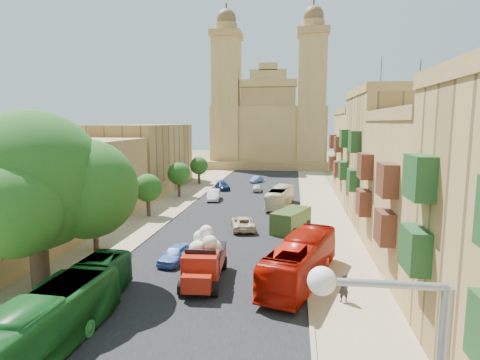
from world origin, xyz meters
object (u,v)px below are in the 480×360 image
(church, at_px, (270,126))
(car_white_b, at_px, (257,188))
(street_tree_b, at_px, (148,188))
(car_dkblue, at_px, (223,186))
(street_tree_a, at_px, (94,207))
(bus_green_south, at_px, (40,328))
(pedestrian_c, at_px, (314,255))
(olive_pickup, at_px, (291,221))
(ficus_tree, at_px, (36,186))
(car_blue_a, at_px, (176,254))
(pedestrian_a, at_px, (344,288))
(street_tree_c, at_px, (179,174))
(red_truck, at_px, (204,258))
(street_tree_d, at_px, (199,166))
(car_blue_b, at_px, (256,179))
(car_white_a, at_px, (213,195))
(car_cream, at_px, (243,223))
(bus_red_east, at_px, (301,260))
(bus_green_north, at_px, (77,295))
(bus_cream_east, at_px, (280,197))

(church, bearing_deg, car_white_b, -89.22)
(street_tree_b, distance_m, car_dkblue, 19.53)
(car_dkblue, bearing_deg, street_tree_a, -121.98)
(bus_green_south, xyz_separation_m, pedestrian_c, (12.46, 13.22, -0.57))
(olive_pickup, bearing_deg, ficus_tree, -133.49)
(car_blue_a, relative_size, pedestrian_a, 2.20)
(street_tree_a, xyz_separation_m, street_tree_c, (0.00, 24.00, -0.34))
(street_tree_b, relative_size, red_truck, 0.77)
(street_tree_a, height_order, street_tree_d, street_tree_a)
(car_blue_a, bearing_deg, car_blue_b, 97.56)
(car_white_a, height_order, car_dkblue, car_white_a)
(car_white_b, distance_m, car_blue_b, 9.31)
(church, bearing_deg, car_cream, -88.90)
(street_tree_c, xyz_separation_m, car_white_a, (5.27, -1.78, -2.54))
(bus_red_east, relative_size, car_white_a, 2.40)
(ficus_tree, bearing_deg, red_truck, 16.03)
(pedestrian_c, bearing_deg, bus_green_south, -40.97)
(pedestrian_c, bearing_deg, street_tree_b, -125.29)
(street_tree_c, bearing_deg, car_white_b, 28.74)
(street_tree_b, relative_size, street_tree_d, 1.03)
(church, bearing_deg, car_blue_a, -92.23)
(car_cream, bearing_deg, car_white_a, -79.36)
(car_dkblue, bearing_deg, car_blue_b, 38.83)
(street_tree_a, height_order, bus_green_south, street_tree_a)
(bus_red_east, bearing_deg, street_tree_c, -43.03)
(street_tree_a, bearing_deg, bus_green_north, -67.19)
(church, distance_m, car_white_a, 45.50)
(car_white_b, bearing_deg, ficus_tree, 71.95)
(street_tree_c, relative_size, olive_pickup, 0.89)
(street_tree_d, relative_size, car_blue_b, 1.41)
(street_tree_c, bearing_deg, street_tree_a, -90.00)
(bus_red_east, bearing_deg, church, -67.94)
(bus_green_south, bearing_deg, street_tree_b, 103.11)
(red_truck, height_order, car_white_a, red_truck)
(bus_red_east, height_order, car_blue_b, bus_red_east)
(street_tree_b, xyz_separation_m, bus_red_east, (16.50, -16.42, -1.74))
(church, relative_size, street_tree_a, 6.75)
(street_tree_b, distance_m, bus_cream_east, 16.11)
(street_tree_c, height_order, pedestrian_c, street_tree_c)
(ficus_tree, relative_size, street_tree_a, 2.07)
(street_tree_a, distance_m, car_blue_a, 8.14)
(red_truck, bearing_deg, car_cream, 86.16)
(ficus_tree, bearing_deg, street_tree_a, 94.29)
(red_truck, xyz_separation_m, car_blue_a, (-2.91, 3.24, -0.91))
(ficus_tree, bearing_deg, car_white_a, 81.20)
(street_tree_d, relative_size, olive_pickup, 0.85)
(car_dkblue, relative_size, pedestrian_c, 2.44)
(pedestrian_c, bearing_deg, car_white_a, -150.39)
(street_tree_a, distance_m, street_tree_c, 24.00)
(street_tree_b, height_order, car_white_a, street_tree_b)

